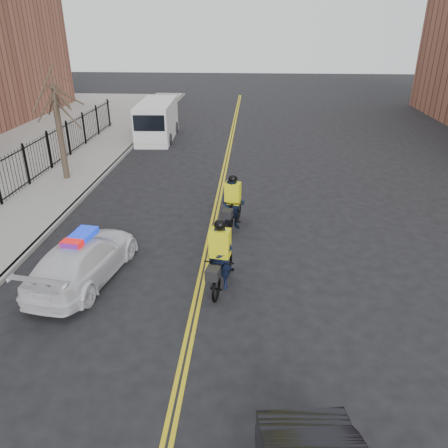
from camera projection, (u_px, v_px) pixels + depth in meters
ground at (196, 307)px, 11.95m from camera, size 120.00×120.00×0.00m
center_line_left at (216, 199)px, 19.19m from camera, size 0.10×60.00×0.01m
center_line_right at (220, 199)px, 19.18m from camera, size 0.10×60.00×0.01m
sidewalk at (52, 194)px, 19.61m from camera, size 3.00×60.00×0.15m
curb at (85, 195)px, 19.52m from camera, size 0.20×60.00×0.15m
iron_fence at (16, 174)px, 19.30m from camera, size 0.12×28.00×2.00m
street_tree at (56, 108)px, 19.96m from camera, size 3.20×3.20×4.80m
police_cruiser at (84, 259)px, 13.02m from camera, size 2.55×4.82×1.49m
cargo_van at (157, 121)px, 28.58m from camera, size 2.43×5.82×2.40m
cyclist_near at (220, 264)px, 12.57m from camera, size 1.15×2.32×2.17m
cyclist_far at (233, 207)px, 16.25m from camera, size 1.07×2.15×2.10m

